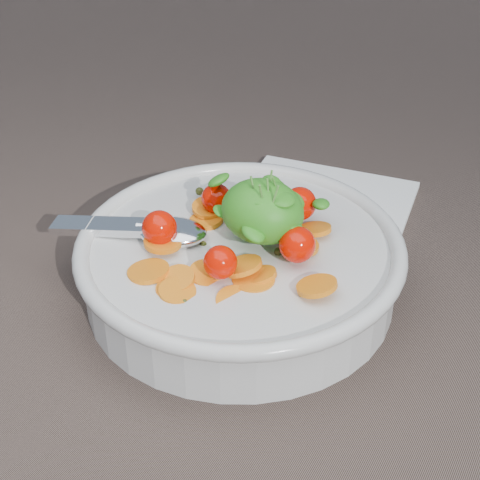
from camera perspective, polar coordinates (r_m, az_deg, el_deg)
The scene contains 3 objects.
ground at distance 0.63m, azimuth -2.49°, elevation -4.19°, with size 6.00×6.00×0.00m, color brown.
bowl at distance 0.61m, azimuth 0.00°, elevation -1.76°, with size 0.29×0.27×0.12m.
napkin at distance 0.75m, azimuth 6.40°, elevation 2.77°, with size 0.17×0.15×0.01m, color white.
Camera 1 is at (0.26, -0.42, 0.39)m, focal length 55.00 mm.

